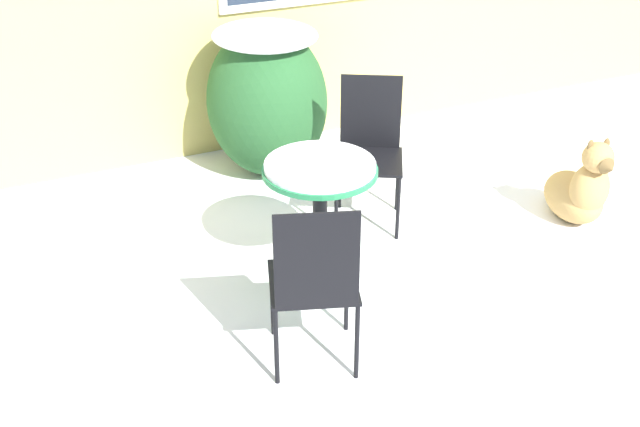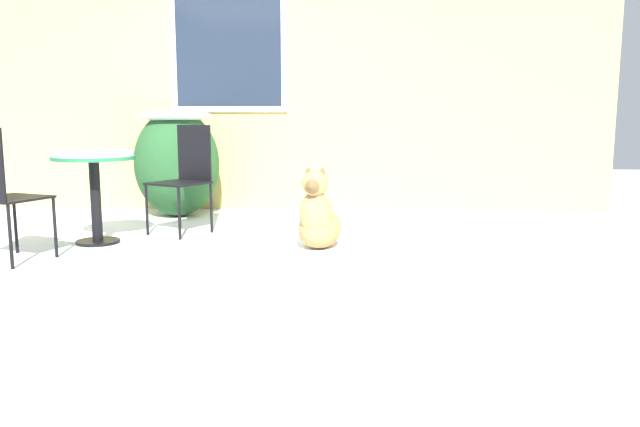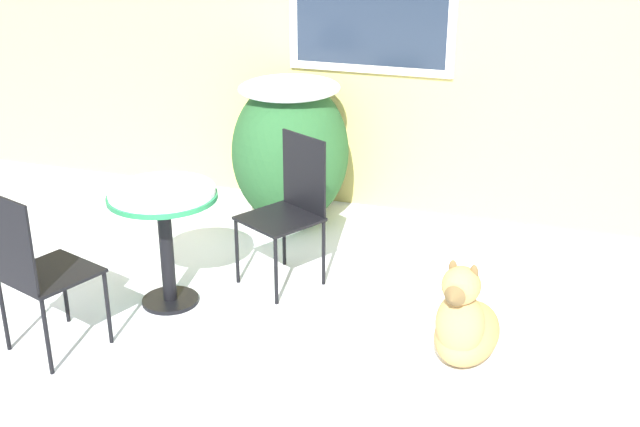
% 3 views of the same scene
% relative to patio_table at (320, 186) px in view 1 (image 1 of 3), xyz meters
% --- Properties ---
extents(ground_plane, '(16.00, 16.00, 0.00)m').
position_rel_patio_table_xyz_m(ground_plane, '(0.84, -0.21, -0.60)').
color(ground_plane, white).
extents(shrub_left, '(0.86, 0.92, 1.10)m').
position_rel_patio_table_xyz_m(shrub_left, '(0.25, 1.47, -0.02)').
color(shrub_left, '#235128').
rests_on(shrub_left, ground_plane).
extents(patio_table, '(0.65, 0.65, 0.75)m').
position_rel_patio_table_xyz_m(patio_table, '(0.00, 0.00, 0.00)').
color(patio_table, black).
rests_on(patio_table, ground_plane).
extents(patio_chair_near_table, '(0.58, 0.58, 0.96)m').
position_rel_patio_table_xyz_m(patio_chair_near_table, '(0.59, 0.53, -0.08)').
color(patio_chair_near_table, black).
rests_on(patio_chair_near_table, ground_plane).
extents(patio_chair_far_side, '(0.54, 0.54, 0.96)m').
position_rel_patio_table_xyz_m(patio_chair_far_side, '(-0.36, -0.73, -0.08)').
color(patio_chair_far_side, black).
rests_on(patio_chair_far_side, ground_plane).
extents(dog, '(0.40, 0.69, 0.65)m').
position_rel_patio_table_xyz_m(dog, '(1.82, -0.11, -0.37)').
color(dog, tan).
rests_on(dog, ground_plane).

